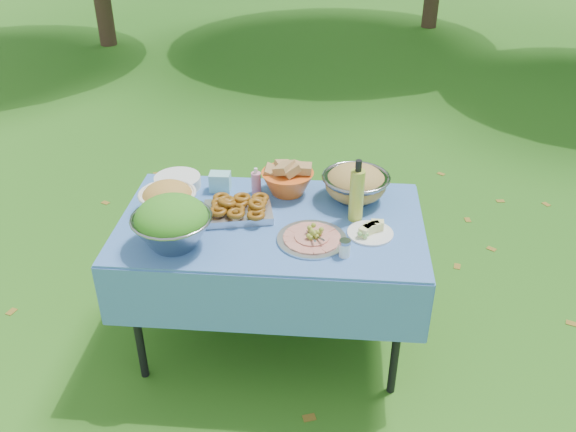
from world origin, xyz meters
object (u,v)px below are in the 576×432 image
Objects in this scene: salad_bowl at (172,223)px; bread_bowl at (288,177)px; pasta_bowl_steel at (356,183)px; charcuterie_platter at (312,233)px; picnic_table at (272,283)px; oil_bottle at (357,190)px; plate_stack at (178,182)px.

bread_bowl is (0.47, 0.53, -0.03)m from salad_bowl.
charcuterie_platter is (-0.20, -0.40, -0.05)m from pasta_bowl_steel.
oil_bottle is (0.41, 0.05, 0.54)m from picnic_table.
picnic_table is 4.07× the size of salad_bowl.
salad_bowl is at bearing -171.93° from charcuterie_platter.
plate_stack is 0.94m from pasta_bowl_steel.
bread_bowl reaches higher than plate_stack.
picnic_table is at bearing 30.18° from salad_bowl.
pasta_bowl_steel is at bearing 63.63° from charcuterie_platter.
pasta_bowl_steel is (0.82, 0.49, -0.03)m from salad_bowl.
salad_bowl is (-0.41, -0.24, 0.50)m from picnic_table.
salad_bowl is 0.71m from bread_bowl.
charcuterie_platter reaches higher than picnic_table.
charcuterie_platter is at bearing -31.63° from plate_stack.
oil_bottle is at bearing -90.11° from pasta_bowl_steel.
bread_bowl is 0.35m from pasta_bowl_steel.
pasta_bowl_steel is (0.93, -0.05, 0.06)m from plate_stack.
salad_bowl reaches higher than charcuterie_platter.
salad_bowl reaches higher than picnic_table.
bread_bowl is 0.47m from charcuterie_platter.
pasta_bowl_steel is 0.45m from charcuterie_platter.
salad_bowl is at bearing -78.15° from plate_stack.
pasta_bowl_steel reaches higher than picnic_table.
salad_bowl is 1.06× the size of pasta_bowl_steel.
picnic_table is 4.53× the size of charcuterie_platter.
oil_bottle is (-0.00, -0.20, 0.07)m from pasta_bowl_steel.
bread_bowl is at bearing 146.05° from oil_bottle.
salad_bowl reaches higher than plate_stack.
bread_bowl is at bearing 48.13° from salad_bowl.
charcuterie_platter is 0.31m from oil_bottle.
salad_bowl is 0.96m from pasta_bowl_steel.
pasta_bowl_steel is (0.35, -0.03, 0.00)m from bread_bowl.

